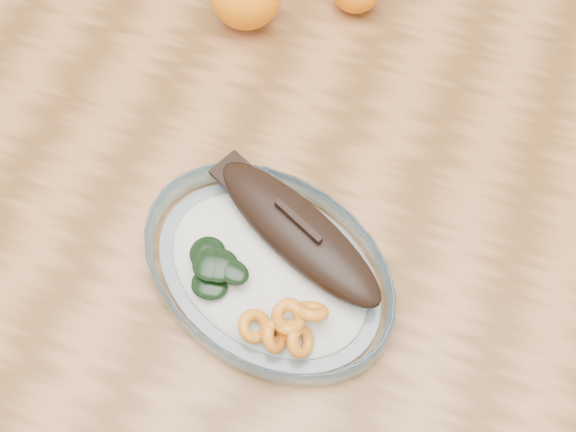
{
  "coord_description": "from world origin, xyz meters",
  "views": [
    {
      "loc": [
        0.2,
        -0.38,
        1.42
      ],
      "look_at": [
        0.09,
        -0.07,
        0.77
      ],
      "focal_mm": 45.0,
      "sensor_mm": 36.0,
      "label": 1
    }
  ],
  "objects": [
    {
      "name": "plated_meal",
      "position": [
        0.09,
        -0.12,
        0.77
      ],
      "size": [
        0.62,
        0.62,
        0.08
      ],
      "rotation": [
        0.0,
        0.0,
        -0.32
      ],
      "color": "white",
      "rests_on": "dining_table"
    },
    {
      "name": "ground",
      "position": [
        0.0,
        0.0,
        0.0
      ],
      "size": [
        3.0,
        3.0,
        0.0
      ],
      "primitive_type": "plane",
      "color": "slate",
      "rests_on": "ground"
    },
    {
      "name": "dining_table",
      "position": [
        0.0,
        0.0,
        0.65
      ],
      "size": [
        1.2,
        0.8,
        0.75
      ],
      "color": "#583514",
      "rests_on": "ground"
    }
  ]
}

